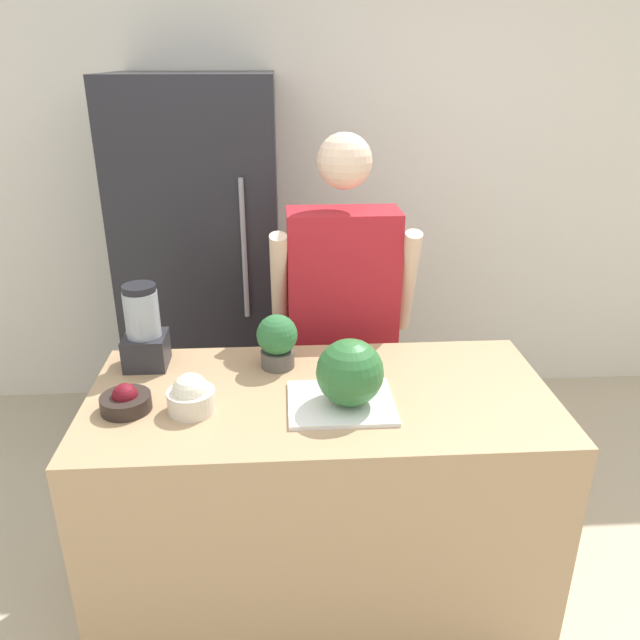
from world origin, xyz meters
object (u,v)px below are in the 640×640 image
Objects in this scene: watermelon at (350,372)px; potted_plant at (277,340)px; blender at (144,331)px; refrigerator at (204,266)px; person at (342,329)px; bowl_cream at (191,396)px; bowl_cherries at (126,401)px.

potted_plant is at bearing 127.98° from watermelon.
blender is 0.48m from potted_plant.
watermelon is at bearing -66.43° from refrigerator.
bowl_cream is at bearing -127.37° from person.
bowl_cream is at bearing -5.29° from bowl_cherries.
refrigerator is 8.68× the size of watermelon.
bowl_cherries is at bearing 174.71° from bowl_cream.
person reaches higher than bowl_cherries.
watermelon reaches higher than potted_plant.
person reaches higher than potted_plant.
potted_plant is (0.47, -0.04, -0.03)m from blender.
bowl_cream is 0.40m from blender.
bowl_cherries is at bearing -91.51° from blender.
watermelon is (0.61, -1.40, 0.09)m from refrigerator.
person is 7.77× the size of watermelon.
potted_plant is at bearing -4.63° from blender.
bowl_cream is at bearing -132.98° from potted_plant.
refrigerator is at bearing 85.81° from bowl_cherries.
person is 8.42× the size of potted_plant.
bowl_cherries is at bearing 178.27° from watermelon.
person is at bearing 86.35° from watermelon.
refrigerator reaches higher than blender.
refrigerator is 12.41× the size of bowl_cream.
blender reaches higher than watermelon.
bowl_cherries is (-0.71, 0.02, -0.09)m from watermelon.
bowl_cherries is at bearing -150.50° from potted_plant.
watermelon is at bearing -1.73° from bowl_cherries.
person is (0.66, -0.68, -0.08)m from refrigerator.
blender is (-0.20, 0.33, 0.08)m from bowl_cream.
person is 5.40× the size of blender.
watermelon is (-0.05, -0.72, 0.17)m from person.
watermelon is 0.51m from bowl_cream.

